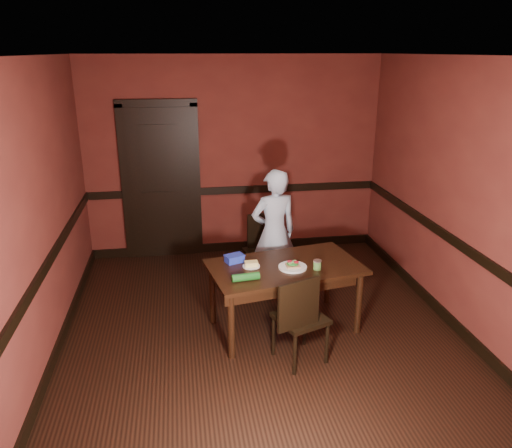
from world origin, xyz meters
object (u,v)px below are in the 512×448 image
object	(u,v)px
sauce_jar	(317,265)
chair_far	(263,251)
chair_near	(301,316)
cheese_saucer	(251,265)
dining_table	(284,297)
food_tub	(234,258)
person	(274,233)
sandwich_plate	(293,266)

from	to	relation	value
sauce_jar	chair_far	bearing A→B (deg)	105.64
chair_near	sauce_jar	xyz separation A→B (m)	(0.26, 0.43, 0.31)
chair_near	cheese_saucer	distance (m)	0.75
chair_far	sauce_jar	xyz separation A→B (m)	(0.34, -1.21, 0.33)
dining_table	food_tub	world-z (taller)	food_tub
chair_near	sauce_jar	bearing A→B (deg)	-142.49
person	dining_table	bearing A→B (deg)	76.13
dining_table	sauce_jar	xyz separation A→B (m)	(0.29, -0.14, 0.40)
person	cheese_saucer	bearing A→B (deg)	53.59
chair_near	food_tub	size ratio (longest dim) A/B	4.07
food_tub	chair_far	bearing A→B (deg)	42.80
person	food_tub	xyz separation A→B (m)	(-0.54, -0.66, -0.01)
dining_table	chair_near	distance (m)	0.58
dining_table	person	bearing A→B (deg)	76.47
sauce_jar	cheese_saucer	bearing A→B (deg)	165.41
sauce_jar	sandwich_plate	bearing A→B (deg)	163.37
dining_table	sauce_jar	size ratio (longest dim) A/B	15.47
dining_table	food_tub	size ratio (longest dim) A/B	6.87
dining_table	food_tub	distance (m)	0.65
sandwich_plate	cheese_saucer	xyz separation A→B (m)	(-0.40, 0.10, 0.00)
dining_table	cheese_saucer	bearing A→B (deg)	166.22
sauce_jar	food_tub	distance (m)	0.84
chair_far	cheese_saucer	bearing A→B (deg)	-116.22
sandwich_plate	food_tub	distance (m)	0.60
person	cheese_saucer	distance (m)	0.89
chair_near	person	size ratio (longest dim) A/B	0.59
sandwich_plate	food_tub	xyz separation A→B (m)	(-0.55, 0.24, 0.02)
chair_far	person	world-z (taller)	person
chair_near	person	bearing A→B (deg)	-111.64
chair_far	person	bearing A→B (deg)	-80.05
sauce_jar	food_tub	bearing A→B (deg)	158.69
person	sauce_jar	xyz separation A→B (m)	(0.25, -0.96, 0.00)
chair_near	cheese_saucer	bearing A→B (deg)	-79.26
person	food_tub	size ratio (longest dim) A/B	6.86
chair_far	dining_table	bearing A→B (deg)	-98.03
dining_table	person	distance (m)	0.91
person	sauce_jar	distance (m)	0.99
person	cheese_saucer	xyz separation A→B (m)	(-0.38, -0.80, -0.02)
chair_far	cheese_saucer	distance (m)	1.12
dining_table	sauce_jar	bearing A→B (deg)	-36.68
sandwich_plate	food_tub	bearing A→B (deg)	156.82
chair_far	sandwich_plate	world-z (taller)	chair_far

